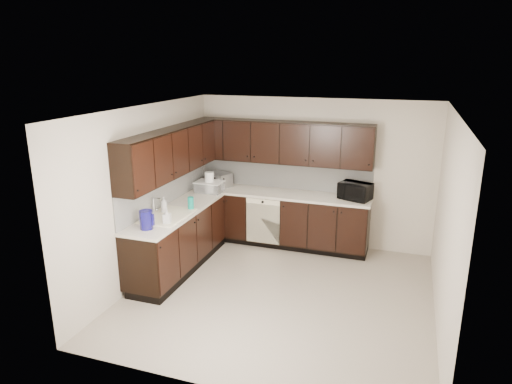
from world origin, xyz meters
TOP-DOWN VIEW (x-y plane):
  - floor at (0.00, 0.00)m, footprint 4.00×4.00m
  - ceiling at (0.00, 0.00)m, footprint 4.00×4.00m
  - wall_back at (0.00, 2.00)m, footprint 4.00×0.02m
  - wall_left at (-2.00, 0.00)m, footprint 0.02×4.00m
  - wall_right at (2.00, 0.00)m, footprint 0.02×4.00m
  - wall_front at (0.00, -2.00)m, footprint 4.00×0.02m
  - lower_cabinets at (-1.01, 1.11)m, footprint 3.00×2.80m
  - countertop at (-1.01, 1.11)m, footprint 3.03×2.83m
  - backsplash at (-1.22, 1.32)m, footprint 3.00×2.80m
  - upper_cabinets at (-1.10, 1.20)m, footprint 3.00×2.80m
  - dishwasher at (-0.70, 1.41)m, footprint 0.58×0.04m
  - sink at (-1.68, -0.01)m, footprint 0.54×0.82m
  - microwave at (0.75, 1.70)m, footprint 0.57×0.47m
  - soap_bottle_a at (-1.53, -0.28)m, footprint 0.12×0.12m
  - soap_bottle_b at (-1.80, 0.11)m, footprint 0.11×0.11m
  - toaster_oven at (-1.61, 1.71)m, footprint 0.48×0.43m
  - storage_bin at (-1.63, 1.35)m, footprint 0.44×0.33m
  - blue_pitcher at (-1.69, -0.53)m, footprint 0.18×0.18m
  - teal_tumbler at (-1.50, 0.37)m, footprint 0.11×0.11m
  - paper_towel_roll at (-1.63, 1.35)m, footprint 0.17×0.17m

SIDE VIEW (x-z plane):
  - floor at x=0.00m, z-range 0.00..0.00m
  - lower_cabinets at x=-1.01m, z-range -0.04..0.86m
  - dishwasher at x=-0.70m, z-range 0.16..0.94m
  - sink at x=-1.68m, z-range 0.67..1.09m
  - countertop at x=-1.01m, z-range 0.90..0.94m
  - storage_bin at x=-1.63m, z-range 0.94..1.11m
  - teal_tumbler at x=-1.50m, z-range 0.94..1.14m
  - soap_bottle_a at x=-1.53m, z-range 0.94..1.15m
  - toaster_oven at x=-1.61m, z-range 0.94..1.19m
  - soap_bottle_b at x=-1.80m, z-range 0.94..1.19m
  - blue_pitcher at x=-1.69m, z-range 0.94..1.20m
  - microwave at x=0.75m, z-range 0.94..1.21m
  - paper_towel_roll at x=-1.63m, z-range 0.94..1.28m
  - backsplash at x=-1.22m, z-range 0.94..1.42m
  - wall_back at x=0.00m, z-range 0.00..2.50m
  - wall_left at x=-2.00m, z-range 0.00..2.50m
  - wall_right at x=2.00m, z-range 0.00..2.50m
  - wall_front at x=0.00m, z-range 0.00..2.50m
  - upper_cabinets at x=-1.10m, z-range 1.42..2.12m
  - ceiling at x=0.00m, z-range 2.50..2.50m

